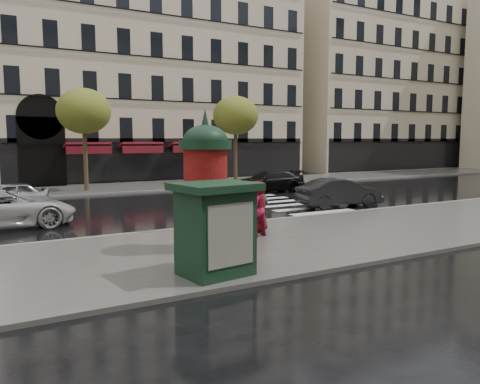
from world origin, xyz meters
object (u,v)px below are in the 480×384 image
man_burgundy (259,207)px  morris_column (206,183)px  traffic_light (202,167)px  newsstand (215,228)px  car_darkgrey (340,193)px  woman_umbrella (232,200)px  car_black (268,181)px  car_far_silver (8,195)px  woman_red (254,209)px  car_silver (230,196)px

man_burgundy → morris_column: 3.28m
traffic_light → newsstand: size_ratio=1.68×
newsstand → car_darkgrey: 13.65m
woman_umbrella → car_darkgrey: size_ratio=0.47×
newsstand → car_black: size_ratio=0.46×
traffic_light → car_darkgrey: size_ratio=0.86×
man_burgundy → car_far_silver: size_ratio=0.48×
woman_red → car_far_silver: bearing=-72.6°
woman_umbrella → car_black: (9.32, 12.38, -0.77)m
woman_umbrella → car_silver: 7.89m
morris_column → traffic_light: morris_column is taller
newsstand → morris_column: bearing=69.5°
car_silver → car_black: car_black is taller
car_far_silver → man_burgundy: bearing=28.7°
newsstand → car_far_silver: bearing=103.4°
man_burgundy → newsstand: bearing=23.8°
woman_red → traffic_light: bearing=-70.5°
man_burgundy → car_far_silver: 13.88m
traffic_light → car_black: size_ratio=0.78×
man_burgundy → woman_red: bearing=23.6°
woman_umbrella → man_burgundy: woman_umbrella is taller
woman_umbrella → woman_red: 1.16m
woman_red → car_darkgrey: (7.84, 4.61, -0.34)m
traffic_light → woman_red: bearing=-58.6°
man_burgundy → car_black: size_ratio=0.37×
car_silver → traffic_light: bearing=141.2°
car_black → car_far_silver: car_black is taller
woman_red → man_burgundy: bearing=-145.1°
woman_red → car_silver: bearing=-123.4°
woman_red → traffic_light: 2.52m
woman_umbrella → car_silver: (3.62, 6.96, -0.81)m
morris_column → car_darkgrey: bearing=28.5°
man_burgundy → traffic_light: traffic_light is taller
newsstand → car_silver: bearing=60.1°
newsstand → car_silver: 11.60m
car_black → car_silver: bearing=-39.0°
newsstand → car_black: (11.47, 15.46, -0.57)m
woman_umbrella → morris_column: bearing=-157.2°
man_burgundy → woman_umbrella: bearing=7.1°
car_far_silver → morris_column: bearing=15.9°
woman_umbrella → man_burgundy: bearing=30.4°
morris_column → woman_umbrella: bearing=22.8°
morris_column → car_darkgrey: 11.52m
car_silver → car_black: bearing=-47.6°
woman_red → car_darkgrey: 9.10m
newsstand → car_darkgrey: bearing=36.1°
morris_column → car_darkgrey: morris_column is taller
woman_umbrella → newsstand: bearing=-124.8°
car_black → man_burgundy: bearing=-26.6°
morris_column → car_black: 16.67m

